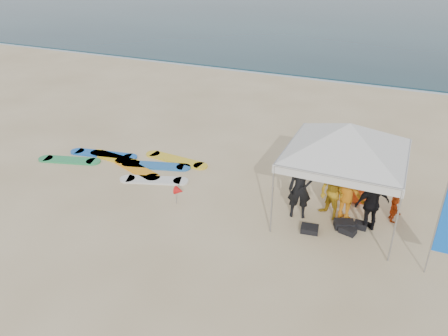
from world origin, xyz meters
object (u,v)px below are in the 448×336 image
Objects in this scene: person_black_a at (300,189)px; canopy_tent at (350,124)px; person_orange_b at (359,176)px; person_seated at (394,208)px; person_black_b at (372,203)px; person_yellow at (332,193)px; surfboard_spread at (130,163)px; marker_pennant at (179,191)px; person_orange_a at (348,192)px.

canopy_tent is (1.12, 0.50, 2.07)m from person_black_a.
person_seated is at bearing 146.72° from person_orange_b.
canopy_tent reaches higher than person_black_b.
person_black_a reaches higher than person_yellow.
canopy_tent is at bearing 90.82° from person_seated.
surfboard_spread is (-6.74, 0.88, -0.93)m from person_black_a.
surfboard_spread is at bearing 150.58° from marker_pennant.
person_orange_b is at bearing 47.18° from person_seated.
person_orange_a is 1.05× the size of person_black_b.
person_seated is at bearing -163.47° from person_black_b.
person_orange_a is 2.12m from canopy_tent.
surfboard_spread is at bearing -39.73° from person_black_b.
person_black_b is at bearing -4.78° from surfboard_spread.
person_orange_a reaches higher than person_black_b.
person_black_a is 2.07m from person_black_b.
person_black_b is 0.38× the size of canopy_tent.
person_black_a reaches higher than surfboard_spread.
person_seated is (1.78, 0.57, -0.41)m from person_yellow.
person_seated is 0.14× the size of surfboard_spread.
person_black_b is at bearing 22.48° from person_yellow.
marker_pennant is (-3.64, -0.87, -0.47)m from person_black_a.
person_black_b is 1.54m from person_orange_b.
marker_pennant is at bearing -29.42° from surfboard_spread.
person_orange_b is 1.46m from person_seated.
person_orange_b is (0.59, 1.23, 0.11)m from person_yellow.
person_black_b reaches higher than person_seated.
canopy_tent reaches higher than person_black_a.
person_orange_b is at bearing 30.44° from person_black_a.
canopy_tent is (0.23, 0.16, 2.20)m from person_yellow.
person_black_a reaches higher than person_seated.
person_orange_a reaches higher than person_seated.
surfboard_spread is (-9.41, -0.03, -0.38)m from person_seated.
person_black_a is at bearing -31.04° from person_black_b.
person_orange_a is (1.33, 0.47, -0.04)m from person_black_a.
person_black_a reaches higher than person_orange_b.
surfboard_spread is (-8.80, 0.74, -0.84)m from person_black_b.
marker_pennant is at bearing -133.11° from person_yellow.
person_black_b is (2.06, 0.14, -0.08)m from person_black_a.
person_black_a is at bearing -7.42° from surfboard_spread.
person_yellow is at bearing 4.53° from person_black_a.
person_yellow is at bearing -144.08° from canopy_tent.
person_yellow is 0.28× the size of surfboard_spread.
person_yellow is 2.22m from canopy_tent.
person_orange_b is 8.30m from surfboard_spread.
person_seated is at bearing 14.72° from canopy_tent.
canopy_tent is (-1.56, -0.41, 2.61)m from person_seated.
person_yellow is at bearing 35.10° from person_orange_a.
person_black_a is 2.16m from person_orange_b.
person_black_a is 0.42× the size of canopy_tent.
person_orange_b is 2.96× the size of marker_pennant.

